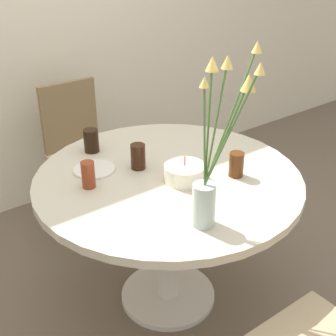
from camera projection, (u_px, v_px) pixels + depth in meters
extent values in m
plane|color=#6B5B4C|center=(168.00, 296.00, 2.59)|extent=(16.00, 16.00, 0.00)
cube|color=beige|center=(35.00, 16.00, 2.97)|extent=(8.00, 0.05, 2.60)
cylinder|color=beige|center=(168.00, 179.00, 2.24)|extent=(1.28, 1.28, 0.04)
cylinder|color=silver|center=(168.00, 241.00, 2.41)|extent=(0.12, 0.12, 0.69)
cylinder|color=silver|center=(168.00, 294.00, 2.58)|extent=(0.51, 0.51, 0.03)
cube|color=tan|center=(85.00, 160.00, 3.05)|extent=(0.41, 0.41, 0.04)
cube|color=olive|center=(69.00, 116.00, 3.06)|extent=(0.38, 0.05, 0.46)
cylinder|color=olive|center=(76.00, 211.00, 2.95)|extent=(0.03, 0.03, 0.44)
cylinder|color=olive|center=(122.00, 195.00, 3.12)|extent=(0.03, 0.03, 0.44)
cylinder|color=olive|center=(54.00, 189.00, 3.20)|extent=(0.03, 0.03, 0.44)
cylinder|color=olive|center=(98.00, 175.00, 3.37)|extent=(0.03, 0.03, 0.44)
cylinder|color=white|center=(185.00, 173.00, 2.17)|extent=(0.19, 0.19, 0.08)
cylinder|color=#E54C4C|center=(185.00, 161.00, 2.14)|extent=(0.01, 0.01, 0.04)
cylinder|color=#B2C6C1|center=(204.00, 205.00, 1.83)|extent=(0.09, 0.09, 0.18)
cylinder|color=#4C7538|center=(230.00, 119.00, 1.72)|extent=(0.21, 0.03, 0.50)
cone|color=#EFCC66|center=(257.00, 47.00, 1.65)|extent=(0.04, 0.04, 0.04)
cylinder|color=#4C7538|center=(208.00, 126.00, 1.73)|extent=(0.08, 0.08, 0.45)
cone|color=#EFCC66|center=(212.00, 63.00, 1.66)|extent=(0.05, 0.05, 0.05)
cylinder|color=#4C7538|center=(230.00, 131.00, 1.66)|extent=(0.11, 0.14, 0.47)
cone|color=#EFCC66|center=(260.00, 68.00, 1.53)|extent=(0.04, 0.04, 0.04)
cylinder|color=#4C7538|center=(216.00, 126.00, 1.71)|extent=(0.10, 0.02, 0.46)
cone|color=#EFCC66|center=(227.00, 62.00, 1.63)|extent=(0.04, 0.04, 0.05)
cylinder|color=#4C7538|center=(225.00, 137.00, 1.69)|extent=(0.12, 0.09, 0.41)
cone|color=#EFCC66|center=(249.00, 82.00, 1.60)|extent=(0.05, 0.05, 0.06)
cylinder|color=#4C7538|center=(205.00, 136.00, 1.71)|extent=(0.02, 0.05, 0.40)
cone|color=#EFCC66|center=(204.00, 82.00, 1.64)|extent=(0.04, 0.04, 0.04)
cylinder|color=silver|center=(94.00, 169.00, 2.27)|extent=(0.20, 0.20, 0.01)
cylinder|color=black|center=(91.00, 141.00, 2.43)|extent=(0.08, 0.08, 0.12)
cylinder|color=#33190C|center=(138.00, 157.00, 2.27)|extent=(0.07, 0.07, 0.13)
cylinder|color=maroon|center=(88.00, 175.00, 2.10)|extent=(0.06, 0.06, 0.13)
cylinder|color=#51280F|center=(236.00, 164.00, 2.20)|extent=(0.07, 0.07, 0.12)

